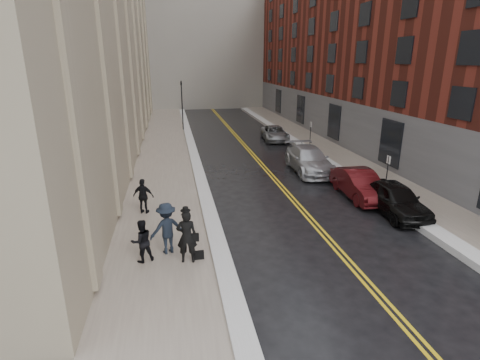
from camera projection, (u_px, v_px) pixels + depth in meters
name	position (u px, v px, depth m)	size (l,w,h in m)	color
ground	(297.00, 290.00, 12.40)	(160.00, 160.00, 0.00)	black
sidewalk_left	(164.00, 166.00, 26.58)	(4.00, 64.00, 0.15)	gray
sidewalk_right	(341.00, 157.00, 28.89)	(3.00, 64.00, 0.15)	gray
lane_stripe_a	(258.00, 162.00, 27.78)	(0.12, 64.00, 0.01)	gold
lane_stripe_b	(261.00, 162.00, 27.82)	(0.12, 64.00, 0.01)	gold
snow_ridge_left	(196.00, 163.00, 26.96)	(0.70, 60.80, 0.26)	silver
snow_ridge_right	(319.00, 157.00, 28.55)	(0.85, 60.80, 0.30)	silver
building_right	(403.00, 40.00, 34.16)	(14.00, 50.00, 18.00)	maroon
traffic_signal	(182.00, 102.00, 39.09)	(0.18, 0.15, 5.20)	black
parking_sign_near	(387.00, 171.00, 20.82)	(0.06, 0.35, 2.23)	black
parking_sign_far	(311.00, 132.00, 32.06)	(0.06, 0.35, 2.23)	black
car_black	(395.00, 199.00, 18.31)	(1.83, 4.56, 1.55)	black
car_maroon	(359.00, 184.00, 20.48)	(1.61, 4.63, 1.53)	#420B0E
car_silver_near	(309.00, 160.00, 25.26)	(2.30, 5.67, 1.65)	#ABADB3
car_silver_far	(275.00, 133.00, 35.16)	(2.19, 4.75, 1.32)	gray
pedestrian_main	(187.00, 236.00, 13.53)	(0.74, 0.48, 2.03)	black
pedestrian_a	(142.00, 241.00, 13.62)	(0.79, 0.62, 1.64)	black
pedestrian_b	(167.00, 228.00, 14.21)	(1.31, 0.75, 2.02)	black
pedestrian_c	(143.00, 196.00, 17.95)	(1.01, 0.42, 1.73)	black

